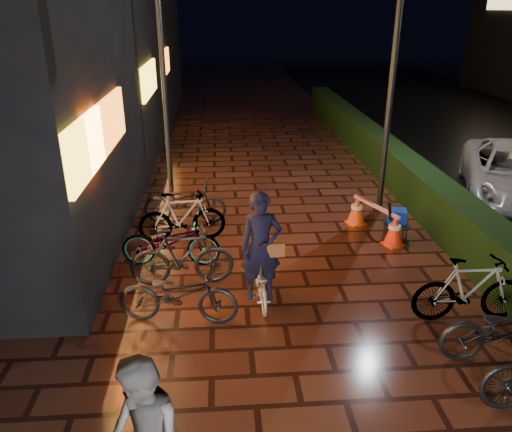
{
  "coord_description": "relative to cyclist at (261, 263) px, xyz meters",
  "views": [
    {
      "loc": [
        -1.46,
        -5.82,
        4.54
      ],
      "look_at": [
        -0.87,
        2.3,
        1.1
      ],
      "focal_mm": 35.0,
      "sensor_mm": 36.0,
      "label": 1
    }
  ],
  "objects": [
    {
      "name": "traffic_barrier",
      "position": [
        2.65,
        2.51,
        -0.39
      ],
      "size": [
        0.96,
        1.61,
        0.66
      ],
      "color": "#FF2C0D",
      "rests_on": "ground"
    },
    {
      "name": "lamp_post_hedge",
      "position": [
        3.18,
        3.83,
        2.16
      ],
      "size": [
        0.5,
        0.16,
        5.23
      ],
      "color": "black",
      "rests_on": "ground"
    },
    {
      "name": "parked_bikes_hedge",
      "position": [
        3.23,
        -1.7,
        -0.2
      ],
      "size": [
        1.95,
        2.5,
        1.08
      ],
      "color": "black",
      "rests_on": "ground"
    },
    {
      "name": "parked_bikes_storefront",
      "position": [
        -1.41,
        1.49,
        -0.22
      ],
      "size": [
        2.17,
        4.71,
        1.08
      ],
      "color": "black",
      "rests_on": "ground"
    },
    {
      "name": "ground",
      "position": [
        0.87,
        -1.25,
        -0.72
      ],
      "size": [
        80.0,
        80.0,
        0.0
      ],
      "primitive_type": "plane",
      "color": "#381911",
      "rests_on": "ground"
    },
    {
      "name": "lamp_post_sf",
      "position": [
        -1.97,
        5.95,
        2.07
      ],
      "size": [
        0.47,
        0.26,
        5.08
      ],
      "color": "black",
      "rests_on": "ground"
    },
    {
      "name": "cyclist",
      "position": [
        0.0,
        0.0,
        0.0
      ],
      "size": [
        0.71,
        1.37,
        1.94
      ],
      "color": "beige",
      "rests_on": "ground"
    },
    {
      "name": "cart_assembly",
      "position": [
        3.0,
        2.19,
        -0.23
      ],
      "size": [
        0.61,
        0.52,
        0.96
      ],
      "color": "black",
      "rests_on": "ground"
    },
    {
      "name": "hedge",
      "position": [
        4.17,
        6.75,
        -0.22
      ],
      "size": [
        0.7,
        20.0,
        1.0
      ],
      "primitive_type": "cube",
      "color": "black",
      "rests_on": "ground"
    }
  ]
}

